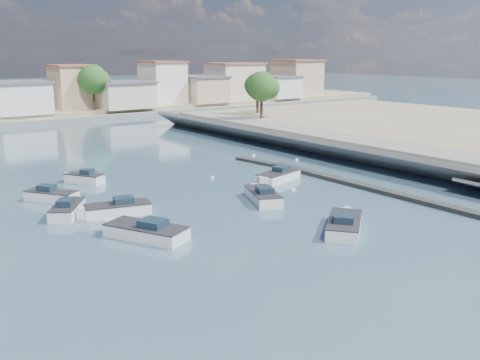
{
  "coord_description": "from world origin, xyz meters",
  "views": [
    {
      "loc": [
        -27.97,
        -18.14,
        11.33
      ],
      "look_at": [
        -3.22,
        15.29,
        1.4
      ],
      "focal_mm": 40.0,
      "sensor_mm": 36.0,
      "label": 1
    }
  ],
  "objects_px": {
    "motorboat_h": "(345,224)",
    "motorboat_d": "(277,177)",
    "motorboat_a": "(143,232)",
    "motorboat_f": "(83,179)",
    "motorboat_c": "(114,210)",
    "motorboat_e": "(68,209)",
    "motorboat_b": "(262,196)",
    "motorboat_g": "(54,197)"
  },
  "relations": [
    {
      "from": "motorboat_h",
      "to": "motorboat_d",
      "type": "bearing_deg",
      "value": 68.15
    },
    {
      "from": "motorboat_a",
      "to": "motorboat_f",
      "type": "xyz_separation_m",
      "value": [
        2.26,
        16.38,
        -0.0
      ]
    },
    {
      "from": "motorboat_c",
      "to": "motorboat_d",
      "type": "distance_m",
      "value": 16.08
    },
    {
      "from": "motorboat_e",
      "to": "motorboat_d",
      "type": "bearing_deg",
      "value": -3.67
    },
    {
      "from": "motorboat_a",
      "to": "motorboat_f",
      "type": "distance_m",
      "value": 16.53
    },
    {
      "from": "motorboat_b",
      "to": "motorboat_e",
      "type": "relative_size",
      "value": 1.2
    },
    {
      "from": "motorboat_a",
      "to": "motorboat_g",
      "type": "xyz_separation_m",
      "value": [
        -1.77,
        11.73,
        0.0
      ]
    },
    {
      "from": "motorboat_c",
      "to": "motorboat_a",
      "type": "bearing_deg",
      "value": -95.16
    },
    {
      "from": "motorboat_a",
      "to": "motorboat_e",
      "type": "xyz_separation_m",
      "value": [
        -2.07,
        7.68,
        -0.0
      ]
    },
    {
      "from": "motorboat_g",
      "to": "motorboat_d",
      "type": "bearing_deg",
      "value": -15.98
    },
    {
      "from": "motorboat_b",
      "to": "motorboat_e",
      "type": "height_order",
      "value": "same"
    },
    {
      "from": "motorboat_f",
      "to": "motorboat_h",
      "type": "bearing_deg",
      "value": -68.41
    },
    {
      "from": "motorboat_d",
      "to": "motorboat_f",
      "type": "bearing_deg",
      "value": 145.3
    },
    {
      "from": "motorboat_e",
      "to": "motorboat_f",
      "type": "xyz_separation_m",
      "value": [
        4.33,
        8.7,
        -0.0
      ]
    },
    {
      "from": "motorboat_f",
      "to": "motorboat_g",
      "type": "xyz_separation_m",
      "value": [
        -4.03,
        -4.65,
        0.0
      ]
    },
    {
      "from": "motorboat_a",
      "to": "motorboat_b",
      "type": "bearing_deg",
      "value": 11.13
    },
    {
      "from": "motorboat_a",
      "to": "motorboat_d",
      "type": "distance_m",
      "value": 17.78
    },
    {
      "from": "motorboat_e",
      "to": "motorboat_a",
      "type": "bearing_deg",
      "value": -74.93
    },
    {
      "from": "motorboat_c",
      "to": "motorboat_f",
      "type": "relative_size",
      "value": 1.41
    },
    {
      "from": "motorboat_c",
      "to": "motorboat_b",
      "type": "bearing_deg",
      "value": -16.57
    },
    {
      "from": "motorboat_a",
      "to": "motorboat_h",
      "type": "distance_m",
      "value": 13.08
    },
    {
      "from": "motorboat_a",
      "to": "motorboat_g",
      "type": "height_order",
      "value": "same"
    },
    {
      "from": "motorboat_e",
      "to": "motorboat_g",
      "type": "height_order",
      "value": "same"
    },
    {
      "from": "motorboat_b",
      "to": "motorboat_f",
      "type": "distance_m",
      "value": 16.84
    },
    {
      "from": "motorboat_c",
      "to": "motorboat_h",
      "type": "distance_m",
      "value": 16.2
    },
    {
      "from": "motorboat_a",
      "to": "motorboat_e",
      "type": "distance_m",
      "value": 7.95
    },
    {
      "from": "motorboat_e",
      "to": "motorboat_f",
      "type": "height_order",
      "value": "same"
    },
    {
      "from": "motorboat_c",
      "to": "motorboat_e",
      "type": "bearing_deg",
      "value": 139.74
    },
    {
      "from": "motorboat_g",
      "to": "motorboat_h",
      "type": "relative_size",
      "value": 0.82
    },
    {
      "from": "motorboat_a",
      "to": "motorboat_b",
      "type": "distance_m",
      "value": 11.66
    },
    {
      "from": "motorboat_e",
      "to": "motorboat_h",
      "type": "distance_m",
      "value": 19.53
    },
    {
      "from": "motorboat_b",
      "to": "motorboat_h",
      "type": "xyz_separation_m",
      "value": [
        -0.11,
        -8.79,
        0.0
      ]
    },
    {
      "from": "motorboat_d",
      "to": "motorboat_g",
      "type": "xyz_separation_m",
      "value": [
        -18.32,
        5.25,
        0.0
      ]
    },
    {
      "from": "motorboat_c",
      "to": "motorboat_g",
      "type": "xyz_separation_m",
      "value": [
        -2.27,
        6.22,
        0.0
      ]
    },
    {
      "from": "motorboat_a",
      "to": "motorboat_h",
      "type": "relative_size",
      "value": 1.1
    },
    {
      "from": "motorboat_c",
      "to": "motorboat_f",
      "type": "bearing_deg",
      "value": 80.77
    },
    {
      "from": "motorboat_a",
      "to": "motorboat_e",
      "type": "relative_size",
      "value": 1.33
    },
    {
      "from": "motorboat_c",
      "to": "motorboat_h",
      "type": "height_order",
      "value": "same"
    },
    {
      "from": "motorboat_g",
      "to": "motorboat_h",
      "type": "bearing_deg",
      "value": -54.35
    },
    {
      "from": "motorboat_b",
      "to": "motorboat_e",
      "type": "bearing_deg",
      "value": 158.1
    },
    {
      "from": "motorboat_b",
      "to": "motorboat_h",
      "type": "distance_m",
      "value": 8.79
    },
    {
      "from": "motorboat_c",
      "to": "motorboat_g",
      "type": "bearing_deg",
      "value": 110.01
    }
  ]
}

